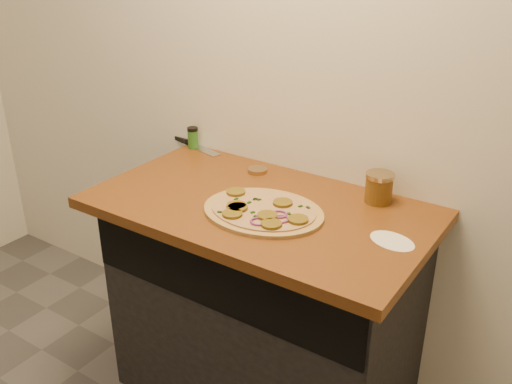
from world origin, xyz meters
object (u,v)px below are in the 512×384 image
Objects in this scene: pizza at (263,211)px; chefs_knife at (189,143)px; salsa_jar at (379,187)px; spice_shaker at (193,138)px.

chefs_knife is (-0.65, 0.39, -0.00)m from pizza.
salsa_jar is 0.89m from spice_shaker.
chefs_knife is at bearing 151.43° from spice_shaker.
spice_shaker is (0.04, -0.02, 0.04)m from chefs_knife.
spice_shaker is (-0.60, 0.36, 0.04)m from pizza.
salsa_jar reaches higher than chefs_knife.
spice_shaker reaches higher than chefs_knife.
pizza is at bearing -31.06° from spice_shaker.
spice_shaker reaches higher than pizza.
chefs_knife is 0.07m from spice_shaker.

